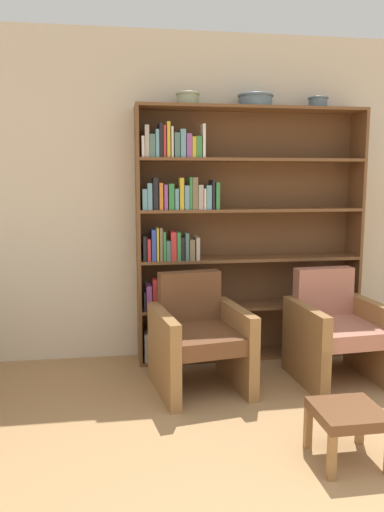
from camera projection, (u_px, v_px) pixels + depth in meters
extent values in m
cube|color=beige|center=(249.00, 198.00, 4.40)|extent=(12.00, 0.06, 2.75)
cube|color=brown|center=(138.00, 238.00, 4.11)|extent=(0.02, 0.30, 2.13)
cube|color=brown|center=(354.00, 234.00, 4.40)|extent=(0.02, 0.30, 2.13)
cube|color=brown|center=(252.00, 109.00, 4.10)|extent=(1.87, 0.30, 0.03)
cube|color=brown|center=(248.00, 354.00, 4.41)|extent=(1.87, 0.30, 0.03)
cube|color=brown|center=(246.00, 234.00, 4.40)|extent=(1.87, 0.01, 2.13)
cube|color=#B2A899|center=(146.00, 347.00, 4.19)|extent=(0.03, 0.12, 0.24)
cube|color=orange|center=(150.00, 349.00, 4.20)|extent=(0.02, 0.13, 0.20)
cube|color=#7F6B4C|center=(154.00, 345.00, 4.20)|extent=(0.03, 0.14, 0.27)
cube|color=red|center=(158.00, 345.00, 4.23)|extent=(0.03, 0.17, 0.24)
cube|color=red|center=(162.00, 349.00, 4.24)|extent=(0.02, 0.17, 0.17)
cube|color=#669EB2|center=(167.00, 346.00, 4.23)|extent=(0.04, 0.14, 0.24)
cube|color=gold|center=(171.00, 345.00, 4.23)|extent=(0.02, 0.14, 0.24)
cube|color=#B2A899|center=(176.00, 346.00, 4.23)|extent=(0.04, 0.13, 0.23)
cube|color=#4C756B|center=(182.00, 348.00, 4.25)|extent=(0.04, 0.14, 0.19)
cube|color=orange|center=(186.00, 344.00, 4.28)|extent=(0.03, 0.19, 0.23)
cube|color=gold|center=(190.00, 348.00, 4.27)|extent=(0.02, 0.17, 0.17)
cube|color=#994C99|center=(192.00, 344.00, 4.27)|extent=(0.02, 0.16, 0.25)
cube|color=orange|center=(195.00, 347.00, 4.27)|extent=(0.02, 0.15, 0.18)
cube|color=white|center=(197.00, 344.00, 4.29)|extent=(0.02, 0.19, 0.23)
cube|color=white|center=(201.00, 344.00, 4.28)|extent=(0.03, 0.15, 0.23)
cube|color=brown|center=(249.00, 305.00, 4.35)|extent=(1.87, 0.30, 0.03)
cube|color=black|center=(145.00, 300.00, 4.15)|extent=(0.02, 0.16, 0.16)
cube|color=#994C99|center=(149.00, 297.00, 4.16)|extent=(0.04, 0.19, 0.21)
cube|color=red|center=(154.00, 294.00, 4.15)|extent=(0.03, 0.16, 0.26)
cube|color=red|center=(159.00, 295.00, 4.16)|extent=(0.03, 0.17, 0.24)
cube|color=red|center=(163.00, 297.00, 4.16)|extent=(0.04, 0.14, 0.21)
cube|color=#388C47|center=(168.00, 293.00, 4.18)|extent=(0.02, 0.18, 0.26)
cube|color=black|center=(172.00, 297.00, 4.18)|extent=(0.03, 0.16, 0.19)
cube|color=#388C47|center=(176.00, 294.00, 4.19)|extent=(0.03, 0.19, 0.24)
cube|color=orange|center=(181.00, 298.00, 4.20)|extent=(0.04, 0.17, 0.17)
cube|color=#4C756B|center=(186.00, 292.00, 4.21)|extent=(0.02, 0.19, 0.26)
cube|color=orange|center=(190.00, 293.00, 4.19)|extent=(0.02, 0.14, 0.26)
cube|color=gold|center=(195.00, 297.00, 4.20)|extent=(0.04, 0.15, 0.19)
cube|color=#388C47|center=(199.00, 295.00, 4.21)|extent=(0.02, 0.16, 0.22)
cube|color=#669EB2|center=(202.00, 295.00, 4.22)|extent=(0.02, 0.17, 0.22)
cube|color=brown|center=(250.00, 258.00, 4.28)|extent=(1.87, 0.30, 0.02)
cube|color=black|center=(144.00, 248.00, 4.08)|extent=(0.03, 0.16, 0.20)
cube|color=red|center=(148.00, 249.00, 4.11)|extent=(0.03, 0.20, 0.18)
cube|color=#334CB2|center=(153.00, 244.00, 4.10)|extent=(0.04, 0.19, 0.26)
cube|color=gold|center=(157.00, 244.00, 4.11)|extent=(0.02, 0.20, 0.27)
cube|color=#7F6B4C|center=(160.00, 244.00, 4.10)|extent=(0.02, 0.16, 0.27)
cube|color=#388C47|center=(164.00, 245.00, 4.11)|extent=(0.02, 0.18, 0.24)
cube|color=#4C756B|center=(168.00, 250.00, 4.11)|extent=(0.03, 0.14, 0.16)
cube|color=red|center=(173.00, 245.00, 4.13)|extent=(0.04, 0.19, 0.23)
cube|color=#388C47|center=(178.00, 246.00, 4.11)|extent=(0.03, 0.14, 0.23)
cube|color=black|center=(182.00, 248.00, 4.11)|extent=(0.03, 0.13, 0.19)
cube|color=#4C756B|center=(186.00, 246.00, 4.12)|extent=(0.03, 0.13, 0.22)
cube|color=#7F6B4C|center=(191.00, 249.00, 4.14)|extent=(0.04, 0.16, 0.17)
cube|color=#B2A899|center=(196.00, 248.00, 4.16)|extent=(0.03, 0.18, 0.19)
cube|color=brown|center=(250.00, 210.00, 4.22)|extent=(1.87, 0.30, 0.02)
cube|color=#669EB2|center=(144.00, 199.00, 4.01)|extent=(0.04, 0.14, 0.17)
cube|color=#669EB2|center=(149.00, 196.00, 4.03)|extent=(0.04, 0.17, 0.21)
cube|color=black|center=(155.00, 194.00, 4.04)|extent=(0.04, 0.19, 0.25)
cube|color=orange|center=(161.00, 196.00, 4.03)|extent=(0.03, 0.15, 0.21)
cube|color=#994C99|center=(165.00, 197.00, 4.05)|extent=(0.03, 0.17, 0.20)
cube|color=#388C47|center=(171.00, 197.00, 4.04)|extent=(0.04, 0.14, 0.21)
cube|color=#669EB2|center=(176.00, 199.00, 4.06)|extent=(0.03, 0.16, 0.17)
cube|color=gold|center=(181.00, 194.00, 4.04)|extent=(0.03, 0.13, 0.25)
cube|color=#669EB2|center=(186.00, 197.00, 4.05)|extent=(0.04, 0.13, 0.19)
cube|color=#388C47|center=(190.00, 193.00, 4.07)|extent=(0.02, 0.17, 0.26)
cube|color=#7F6B4C|center=(194.00, 193.00, 4.09)|extent=(0.04, 0.18, 0.26)
cube|color=#B2A899|center=(200.00, 197.00, 4.07)|extent=(0.04, 0.12, 0.20)
cube|color=white|center=(204.00, 199.00, 4.08)|extent=(0.02, 0.12, 0.17)
cube|color=#669EB2|center=(207.00, 197.00, 4.10)|extent=(0.04, 0.17, 0.19)
cube|color=black|center=(212.00, 195.00, 4.12)|extent=(0.02, 0.19, 0.24)
cube|color=#388C47|center=(217.00, 196.00, 4.09)|extent=(0.03, 0.13, 0.22)
cube|color=brown|center=(251.00, 160.00, 4.16)|extent=(1.87, 0.30, 0.02)
cube|color=white|center=(143.00, 147.00, 3.95)|extent=(0.02, 0.14, 0.16)
cube|color=#B2A899|center=(146.00, 142.00, 3.97)|extent=(0.03, 0.19, 0.25)
cube|color=#4C756B|center=(152.00, 146.00, 3.99)|extent=(0.04, 0.20, 0.18)
cube|color=#669EB2|center=(157.00, 144.00, 3.97)|extent=(0.03, 0.15, 0.22)
cube|color=black|center=(160.00, 141.00, 3.99)|extent=(0.03, 0.19, 0.26)
cube|color=red|center=(164.00, 142.00, 3.98)|extent=(0.02, 0.17, 0.25)
cube|color=gold|center=(168.00, 140.00, 3.98)|extent=(0.03, 0.17, 0.28)
cube|color=white|center=(172.00, 142.00, 3.98)|extent=(0.02, 0.14, 0.24)
cube|color=#4C756B|center=(176.00, 146.00, 4.01)|extent=(0.04, 0.19, 0.19)
cube|color=#669EB2|center=(182.00, 144.00, 4.02)|extent=(0.04, 0.20, 0.22)
cube|color=#994C99|center=(188.00, 146.00, 4.00)|extent=(0.04, 0.13, 0.19)
cube|color=gold|center=(193.00, 148.00, 4.04)|extent=(0.03, 0.20, 0.16)
cube|color=#388C47|center=(198.00, 147.00, 4.03)|extent=(0.04, 0.18, 0.17)
cube|color=white|center=(203.00, 141.00, 4.02)|extent=(0.02, 0.16, 0.26)
cylinder|color=gray|center=(188.00, 99.00, 4.01)|extent=(0.18, 0.18, 0.10)
torus|color=gray|center=(188.00, 94.00, 4.00)|extent=(0.20, 0.20, 0.02)
cylinder|color=slate|center=(255.00, 101.00, 4.09)|extent=(0.27, 0.27, 0.10)
torus|color=slate|center=(256.00, 96.00, 4.08)|extent=(0.30, 0.30, 0.02)
cylinder|color=slate|center=(318.00, 103.00, 4.17)|extent=(0.15, 0.15, 0.09)
torus|color=slate|center=(318.00, 98.00, 4.17)|extent=(0.17, 0.17, 0.02)
cube|color=olive|center=(253.00, 376.00, 3.47)|extent=(0.08, 0.08, 0.37)
cube|color=olive|center=(174.00, 386.00, 3.30)|extent=(0.08, 0.08, 0.37)
cube|color=olive|center=(222.00, 348.00, 4.04)|extent=(0.08, 0.08, 0.37)
cube|color=olive|center=(153.00, 356.00, 3.88)|extent=(0.08, 0.08, 0.37)
cube|color=brown|center=(201.00, 338.00, 3.64)|extent=(0.57, 0.70, 0.12)
cube|color=brown|center=(189.00, 298.00, 3.87)|extent=(0.49, 0.19, 0.41)
cube|color=olive|center=(236.00, 346.00, 3.74)|extent=(0.18, 0.68, 0.61)
cube|color=olive|center=(164.00, 354.00, 3.57)|extent=(0.18, 0.68, 0.61)
cube|color=olive|center=(323.00, 376.00, 3.48)|extent=(0.07, 0.07, 0.37)
cube|color=olive|center=(351.00, 342.00, 4.19)|extent=(0.07, 0.07, 0.37)
cube|color=olive|center=(288.00, 347.00, 4.07)|extent=(0.07, 0.07, 0.37)
cube|color=#B2705B|center=(339.00, 331.00, 3.80)|extent=(0.52, 0.67, 0.12)
cube|color=#B2705B|center=(323.00, 293.00, 4.04)|extent=(0.49, 0.15, 0.41)
cube|color=olive|center=(372.00, 340.00, 3.88)|extent=(0.13, 0.68, 0.61)
cube|color=olive|center=(305.00, 345.00, 3.76)|extent=(0.13, 0.68, 0.61)
cube|color=olive|center=(308.00, 427.00, 2.87)|extent=(0.04, 0.04, 0.24)
cube|color=olive|center=(360.00, 423.00, 2.92)|extent=(0.04, 0.04, 0.24)
cube|color=olive|center=(332.00, 458.00, 2.56)|extent=(0.04, 0.04, 0.24)
cube|color=brown|center=(348.00, 413.00, 2.72)|extent=(0.36, 0.36, 0.06)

